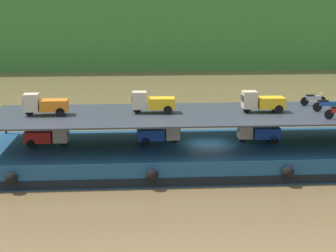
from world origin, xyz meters
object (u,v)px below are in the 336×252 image
cargo_barge (209,155)px  motorcycle_upper_stbd (313,99)px  mini_truck_upper_mid (152,102)px  mini_truck_lower_mid (258,132)px  mini_truck_upper_fore (262,102)px  motorcycle_upper_centre (327,105)px  mini_truck_upper_stern (45,104)px  mini_truck_lower_stern (48,135)px  mini_truck_lower_aft (159,133)px

cargo_barge → motorcycle_upper_stbd: bearing=17.4°
mini_truck_upper_mid → mini_truck_lower_mid: bearing=-1.8°
mini_truck_upper_fore → cargo_barge: bearing=-177.9°
motorcycle_upper_centre → mini_truck_upper_fore: bearing=178.7°
mini_truck_upper_stern → mini_truck_upper_mid: same height
mini_truck_lower_stern → motorcycle_upper_stbd: (17.93, 2.26, 1.74)m
mini_truck_upper_fore → motorcycle_upper_stbd: mini_truck_upper_fore is taller
mini_truck_lower_aft → motorcycle_upper_centre: bearing=-1.4°
mini_truck_lower_stern → mini_truck_lower_mid: size_ratio=1.00×
motorcycle_upper_centre → mini_truck_lower_aft: bearing=178.6°
cargo_barge → mini_truck_upper_mid: (-3.65, 0.43, 3.44)m
mini_truck_lower_stern → motorcycle_upper_centre: size_ratio=1.47×
mini_truck_lower_stern → cargo_barge: bearing=-0.7°
mini_truck_upper_fore → motorcycle_upper_centre: mini_truck_upper_fore is taller
mini_truck_lower_aft → mini_truck_lower_mid: size_ratio=1.00×
mini_truck_lower_aft → mini_truck_upper_mid: size_ratio=1.00×
motorcycle_upper_centre → motorcycle_upper_stbd: 2.36m
mini_truck_lower_stern → motorcycle_upper_centre: 18.14m
mini_truck_upper_fore → motorcycle_upper_stbd: size_ratio=1.45×
cargo_barge → mini_truck_lower_aft: bearing=174.8°
mini_truck_lower_aft → motorcycle_upper_centre: motorcycle_upper_centre is taller
mini_truck_upper_mid → motorcycle_upper_centre: bearing=-2.0°
mini_truck_upper_fore → motorcycle_upper_centre: bearing=-1.3°
mini_truck_lower_aft → motorcycle_upper_centre: 11.08m
mini_truck_lower_stern → mini_truck_upper_stern: size_ratio=1.01×
mini_truck_lower_mid → mini_truck_upper_mid: bearing=178.2°
mini_truck_upper_mid → motorcycle_upper_stbd: (11.24, 1.96, -0.26)m
mini_truck_lower_stern → mini_truck_lower_aft: (7.11, 0.17, 0.00)m
mini_truck_lower_aft → mini_truck_upper_stern: (-7.18, -0.18, 2.00)m
mini_truck_upper_mid → cargo_barge: bearing=-6.7°
mini_truck_lower_mid → motorcycle_upper_centre: motorcycle_upper_centre is taller
mini_truck_lower_aft → mini_truck_lower_mid: same height
mini_truck_lower_mid → mini_truck_lower_aft: bearing=179.3°
mini_truck_lower_stern → mini_truck_upper_stern: bearing=-171.1°
cargo_barge → mini_truck_upper_mid: bearing=173.3°
mini_truck_lower_aft → mini_truck_lower_mid: (6.46, -0.08, 0.00)m
mini_truck_lower_aft → cargo_barge: bearing=-5.2°
mini_truck_upper_mid → mini_truck_upper_fore: (7.08, -0.30, 0.00)m
mini_truck_lower_mid → mini_truck_upper_mid: size_ratio=1.01×
cargo_barge → mini_truck_upper_stern: 10.97m
mini_truck_upper_mid → mini_truck_lower_stern: bearing=-177.4°
cargo_barge → motorcycle_upper_centre: (7.72, 0.03, 3.18)m
mini_truck_upper_stern → mini_truck_upper_mid: (6.76, 0.32, 0.00)m
mini_truck_lower_mid → mini_truck_upper_stern: bearing=-179.6°
mini_truck_lower_mid → mini_truck_upper_fore: mini_truck_upper_fore is taller
mini_truck_lower_mid → motorcycle_upper_stbd: (4.36, 2.17, 1.74)m
mini_truck_lower_stern → mini_truck_upper_fore: 13.92m
mini_truck_lower_stern → mini_truck_upper_stern: mini_truck_upper_stern is taller
mini_truck_upper_stern → mini_truck_upper_fore: (13.84, 0.01, 0.00)m
mini_truck_upper_mid → motorcycle_upper_centre: mini_truck_upper_mid is taller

